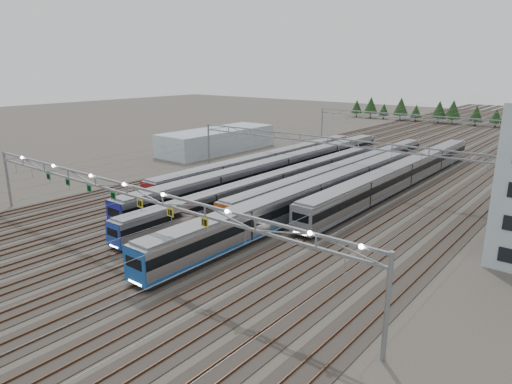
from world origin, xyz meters
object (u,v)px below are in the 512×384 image
Objects in this scene: train_a at (269,163)px; train_d at (346,171)px; gantry_mid at (328,146)px; train_b at (281,168)px; train_e at (311,197)px; west_shed at (218,140)px; gantry_near at (125,192)px; train_c at (276,183)px; gantry_far at (423,121)px; train_f at (402,174)px.

train_a is 0.88× the size of train_d.
train_b is at bearing -150.17° from gantry_mid.
gantry_mid is at bearing 113.36° from train_e.
west_shed is (-28.68, 14.33, 0.25)m from train_b.
gantry_mid is (0.05, 40.12, -0.70)m from gantry_near.
train_d is 5.70m from gantry_mid.
train_e is (9.00, -4.31, 0.35)m from train_c.
gantry_far is (-6.75, 60.63, 4.13)m from train_e.
train_e is 61.15m from gantry_far.
train_b reaches higher than train_f.
gantry_far is (6.75, 48.87, 4.12)m from train_b.
train_d is 2.09× the size of west_shed.
train_d is at bearing 103.75° from train_e.
train_b is at bearing 100.48° from gantry_near.
train_e is 0.96× the size of train_f.
west_shed is at bearing -135.73° from gantry_far.
train_d is 9.31m from train_f.
train_a is 1.84× the size of west_shed.
train_d is 1.11× the size of gantry_far.
train_a is 14.13m from train_d.
west_shed is (-35.43, -34.54, -3.87)m from gantry_far.
gantry_near is at bearing -79.52° from train_b.
gantry_mid is 1.88× the size of west_shed.
gantry_mid is at bearing 29.83° from train_b.
train_a is 0.94× the size of train_c.
train_e reaches higher than train_a.
train_d is 1.11× the size of gantry_near.
gantry_mid is at bearing 89.93° from gantry_near.
gantry_far is 1.88× the size of west_shed.
train_a is 0.95× the size of train_e.
gantry_far reaches higher than train_b.
train_a is 0.98× the size of gantry_far.
gantry_far is (0.05, 85.12, -0.70)m from gantry_near.
train_c is at bearing -33.29° from west_shed.
train_b is 2.24× the size of west_shed.
gantry_far reaches higher than train_d.
train_c is 21.28m from train_f.
train_d is at bearing 86.93° from gantry_near.
train_f is 13.04m from gantry_mid.
train_f is 1.07× the size of gantry_mid.
train_f is (9.00, 2.37, 0.30)m from train_d.
gantry_mid is at bearing 7.19° from train_a.
gantry_mid is at bearing -155.50° from train_f.
gantry_far is at bearing 89.97° from gantry_near.
train_e is at bearing -66.64° from gantry_mid.
train_a is 0.82× the size of train_b.
train_e is at bearing -41.06° from train_b.
west_shed is (-24.18, 11.88, 0.30)m from train_a.
gantry_near is 1.88× the size of west_shed.
west_shed is (-46.68, 5.33, 0.28)m from train_f.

